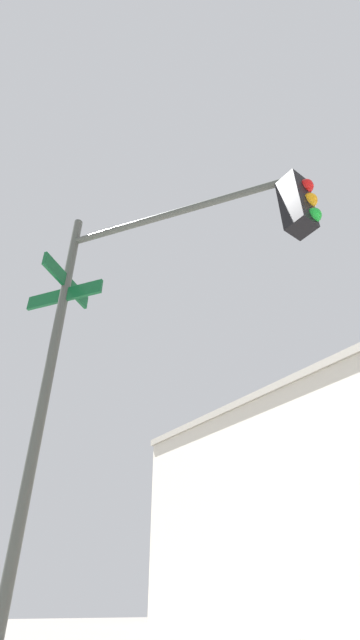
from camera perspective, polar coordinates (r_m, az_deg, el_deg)
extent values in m
cylinder|color=#474C47|center=(4.93, -18.06, -10.71)|extent=(0.12, 0.12, 5.72)
cylinder|color=#474C47|center=(5.74, -0.80, 14.25)|extent=(2.61, 1.71, 0.09)
cube|color=black|center=(5.23, 15.45, 14.84)|extent=(0.28, 0.28, 0.80)
sphere|color=red|center=(5.42, 16.66, 16.89)|extent=(0.18, 0.18, 0.18)
sphere|color=orange|center=(5.23, 17.12, 15.16)|extent=(0.18, 0.18, 0.18)
sphere|color=green|center=(5.05, 17.60, 13.30)|extent=(0.18, 0.18, 0.18)
cube|color=#0F5128|center=(5.66, -15.39, 3.26)|extent=(0.95, 0.62, 0.20)
cube|color=#0F5128|center=(5.80, -15.07, 4.99)|extent=(0.57, 0.86, 0.20)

